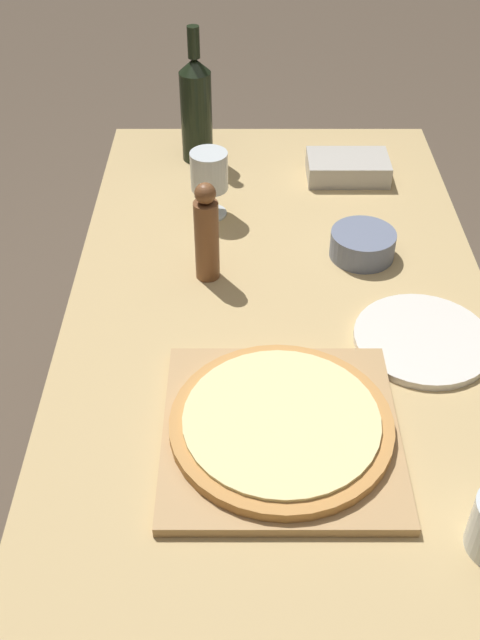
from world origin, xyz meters
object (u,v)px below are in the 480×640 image
at_px(pizza, 281,423).
at_px(wine_glass, 209,173).
at_px(pepper_mill, 207,234).
at_px(small_bowl, 363,244).
at_px(wine_bottle, 196,108).

xyz_separation_m(pizza, wine_glass, (-0.13, 0.64, 0.07)).
distance_m(pizza, pepper_mill, 0.44).
relative_size(pizza, pepper_mill, 1.67).
bearing_deg(wine_glass, pizza, -78.67).
xyz_separation_m(pepper_mill, wine_glass, (-0.00, 0.22, 0.00)).
distance_m(pizza, small_bowl, 0.51).
relative_size(pizza, wine_glass, 2.31).
distance_m(pepper_mill, wine_glass, 0.22).
distance_m(wine_bottle, small_bowl, 0.55).
bearing_deg(pepper_mill, small_bowl, 12.47).
distance_m(pizza, wine_bottle, 0.91).
relative_size(pepper_mill, wine_glass, 1.39).
distance_m(wine_glass, small_bowl, 0.36).
xyz_separation_m(pizza, wine_bottle, (-0.17, 0.89, 0.10)).
bearing_deg(wine_glass, pepper_mill, -89.45).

